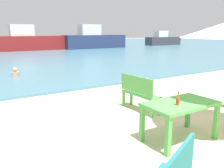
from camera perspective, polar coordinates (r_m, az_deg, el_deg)
ground_plane at (r=4.82m, az=21.01°, el=-13.54°), size 120.00×120.00×0.00m
picnic_table_green at (r=4.64m, az=16.28°, el=-5.58°), size 1.40×0.80×0.76m
beer_bottle_amber at (r=4.38m, az=15.71°, el=-3.82°), size 0.07×0.07×0.26m
bench_green_left at (r=6.15m, az=6.54°, el=-1.74°), size 0.42×1.22×0.95m
swimmer_person at (r=11.44m, az=-22.48°, el=2.50°), size 0.34×0.34×0.41m
boat_tanker at (r=29.11m, az=-4.44°, el=10.66°), size 7.71×2.10×2.80m
boat_fishing_trawler at (r=36.85m, az=12.24°, el=10.43°), size 5.80×1.58×2.11m
boat_barge at (r=27.21m, az=-19.80°, el=9.77°), size 7.45×2.03×2.71m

